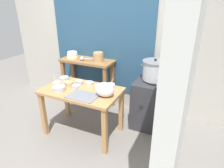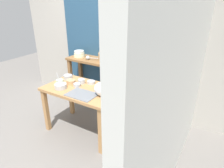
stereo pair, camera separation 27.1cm
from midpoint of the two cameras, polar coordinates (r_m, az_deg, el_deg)
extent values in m
plane|color=gray|center=(3.18, -11.56, -13.76)|extent=(9.00, 9.00, 0.00)
cube|color=#B2ADA3|center=(3.48, -1.19, 13.60)|extent=(4.40, 0.10, 2.60)
cube|color=navy|center=(3.54, -5.40, 14.49)|extent=(1.90, 0.02, 2.10)
cube|color=silver|center=(2.28, 19.02, 6.87)|extent=(0.10, 3.20, 2.60)
cube|color=silver|center=(2.45, 16.55, 11.94)|extent=(0.20, 0.56, 0.02)
cylinder|color=#B7D1AD|center=(2.27, 15.95, 12.37)|extent=(0.08, 0.08, 0.07)
cylinder|color=#B7D1AD|center=(2.42, 16.60, 13.02)|extent=(0.09, 0.09, 0.08)
cube|color=#B27F4C|center=(2.84, -11.52, -2.01)|extent=(1.10, 0.66, 0.04)
cube|color=#B27F4C|center=(3.13, -21.53, -8.22)|extent=(0.06, 0.06, 0.68)
cube|color=#B27F4C|center=(2.59, -5.23, -13.75)|extent=(0.06, 0.06, 0.68)
cube|color=#B27F4C|center=(3.48, -15.11, -4.01)|extent=(0.06, 0.06, 0.68)
cube|color=#B27F4C|center=(3.00, 0.08, -7.87)|extent=(0.06, 0.06, 0.68)
cube|color=olive|center=(3.56, -9.40, 6.58)|extent=(0.96, 0.40, 0.04)
cube|color=olive|center=(3.85, -15.53, 0.20)|extent=(0.06, 0.06, 0.86)
cube|color=olive|center=(3.40, -4.22, -2.20)|extent=(0.06, 0.06, 0.86)
cube|color=olive|center=(4.07, -12.89, 1.74)|extent=(0.06, 0.06, 0.86)
cube|color=olive|center=(3.64, -1.97, -0.33)|extent=(0.06, 0.06, 0.86)
cube|color=#2D2D33|center=(3.16, 9.59, -5.63)|extent=(0.60, 0.60, 0.76)
cylinder|color=black|center=(2.99, 10.09, 0.91)|extent=(0.36, 0.36, 0.02)
cylinder|color=black|center=(2.90, 5.74, -6.68)|extent=(0.04, 0.02, 0.04)
cylinder|color=#B7BABF|center=(2.97, 9.64, 3.72)|extent=(0.35, 0.35, 0.27)
cylinder|color=slate|center=(2.92, 9.83, 6.37)|extent=(0.37, 0.37, 0.02)
sphere|color=black|center=(2.91, 9.87, 6.89)|extent=(0.04, 0.04, 0.04)
cube|color=slate|center=(3.00, 6.17, 5.48)|extent=(0.04, 0.02, 0.02)
cube|color=slate|center=(2.90, 13.39, 4.37)|extent=(0.04, 0.02, 0.02)
cylinder|color=tan|center=(3.42, -6.26, 7.60)|extent=(0.17, 0.17, 0.14)
cylinder|color=tan|center=(3.40, -6.32, 8.89)|extent=(0.16, 0.16, 0.02)
sphere|color=tan|center=(3.39, -6.34, 9.25)|extent=(0.02, 0.02, 0.02)
cylinder|color=beige|center=(3.72, -13.40, 7.59)|extent=(0.20, 0.20, 0.04)
cylinder|color=beige|center=(3.71, -13.46, 8.16)|extent=(0.19, 0.19, 0.04)
cylinder|color=silver|center=(3.70, -13.52, 8.74)|extent=(0.18, 0.18, 0.04)
sphere|color=#B7BABF|center=(3.52, -10.87, 7.20)|extent=(0.07, 0.07, 0.07)
cylinder|color=#B7BABF|center=(3.48, -8.66, 7.15)|extent=(0.21, 0.07, 0.01)
cube|color=slate|center=(2.64, -11.42, -3.48)|extent=(0.40, 0.28, 0.01)
ellipsoid|color=white|center=(2.56, -5.18, -1.70)|extent=(0.26, 0.20, 0.19)
cylinder|color=#B7BABF|center=(2.74, 12.52, -0.66)|extent=(0.25, 0.25, 0.05)
cylinder|color=#B7BABF|center=(3.17, -16.01, 1.35)|extent=(0.14, 0.14, 0.07)
cylinder|color=beige|center=(3.16, -16.07, 1.83)|extent=(0.12, 0.12, 0.01)
cylinder|color=#B7D1AD|center=(3.03, -18.11, -0.04)|extent=(0.11, 0.11, 0.06)
cylinder|color=beige|center=(3.02, -18.17, 0.39)|extent=(0.10, 0.10, 0.01)
cylinder|color=#B7BABF|center=(3.00, -18.45, 0.82)|extent=(0.08, 0.02, 0.17)
cylinder|color=tan|center=(2.98, -14.93, 0.01)|extent=(0.13, 0.13, 0.07)
cylinder|color=maroon|center=(2.97, -14.98, 0.50)|extent=(0.11, 0.11, 0.01)
cylinder|color=#B7BABF|center=(2.97, -14.80, 1.01)|extent=(0.10, 0.02, 0.16)
cylinder|color=#B7BABF|center=(2.99, -12.03, 0.34)|extent=(0.11, 0.11, 0.07)
cylinder|color=beige|center=(2.98, -12.07, 0.81)|extent=(0.09, 0.09, 0.01)
cylinder|color=#B7BABF|center=(2.87, -17.71, -1.30)|extent=(0.17, 0.17, 0.07)
cylinder|color=#BFB28C|center=(2.85, -17.78, -0.80)|extent=(0.15, 0.15, 0.01)
cylinder|color=silver|center=(2.81, -3.20, -0.65)|extent=(0.13, 0.13, 0.06)
cylinder|color=maroon|center=(2.80, -3.21, -0.16)|extent=(0.11, 0.11, 0.01)
cylinder|color=#B7BABF|center=(2.81, -3.07, 0.37)|extent=(0.10, 0.01, 0.16)
cylinder|color=#B7BABF|center=(2.78, -6.30, -1.08)|extent=(0.14, 0.14, 0.06)
cylinder|color=brown|center=(2.77, -6.33, -0.62)|extent=(0.12, 0.12, 0.01)
cylinder|color=#B7BABF|center=(2.97, -9.19, 0.19)|extent=(0.12, 0.12, 0.04)
cylinder|color=maroon|center=(2.96, -9.21, 0.46)|extent=(0.10, 0.10, 0.01)
cylinder|color=#B7BABF|center=(2.89, -13.17, -0.78)|extent=(0.11, 0.11, 0.04)
cylinder|color=#BFB28C|center=(2.89, -13.20, -0.48)|extent=(0.09, 0.09, 0.01)
camera|label=1|loc=(0.14, -92.86, -1.26)|focal=31.69mm
camera|label=2|loc=(0.14, 87.14, 1.26)|focal=31.69mm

